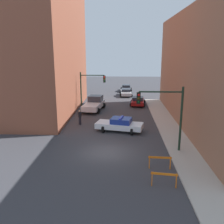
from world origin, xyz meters
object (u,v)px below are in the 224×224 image
Objects in this scene: traffic_light_near at (167,109)px; police_car at (120,124)px; traffic_light_far at (89,86)px; parked_car_far at (126,88)px; parked_car_near at (138,101)px; barrier_front at (164,177)px; pedestrian_crossing at (80,117)px; white_truck at (94,104)px; parked_car_mid at (126,92)px; barrier_mid at (160,160)px.

traffic_light_near is 1.04× the size of police_car.
traffic_light_far is 1.20× the size of parked_car_far.
police_car is 1.12× the size of parked_car_near.
traffic_light_far is 21.04m from barrier_front.
traffic_light_far reaches higher than pedestrian_crossing.
white_truck is 1.30× the size of parked_car_far.
police_car is at bearing -91.56° from parked_car_far.
traffic_light_near is at bearing -85.38° from parked_car_mid.
parked_car_near is 12.44m from pedestrian_crossing.
parked_car_far is at bearing 82.51° from white_truck.
parked_car_far is (4.62, 16.67, -0.23)m from white_truck.
traffic_light_far is 1.19× the size of parked_car_mid.
pedestrian_crossing is 1.04× the size of barrier_front.
traffic_light_near is 16.23m from traffic_light_far.
pedestrian_crossing reaches higher than parked_car_mid.
barrier_mid is at bearing -67.34° from traffic_light_far.
barrier_front is at bearing -88.24° from parked_car_mid.
police_car reaches higher than parked_car_far.
traffic_light_near is at bearing -84.27° from parked_car_far.
police_car is 1.15× the size of parked_car_mid.
barrier_mid is at bearing -61.29° from white_truck.
traffic_light_far is at bearing -169.86° from white_truck.
parked_car_mid is (0.86, 20.28, -0.05)m from police_car.
parked_car_near is at bearing 26.69° from traffic_light_far.
white_truck reaches higher than parked_car_near.
police_car reaches higher than parked_car_near.
barrier_mid is (2.03, -28.45, -0.06)m from parked_car_mid.
traffic_light_near is at bearing 74.88° from barrier_mid.
barrier_mid is at bearing -84.08° from parked_car_near.
traffic_light_far is 8.13m from parked_car_near.
white_truck is 20.66m from barrier_front.
parked_car_mid is 28.53m from barrier_mid.
barrier_front is at bearing -56.18° from pedestrian_crossing.
parked_car_mid is at bearing 93.60° from barrier_front.
barrier_front is (6.44, -19.63, -0.29)m from white_truck.
traffic_light_near is at bearing -81.17° from parked_car_near.
traffic_light_near is at bearing -130.90° from police_car.
barrier_front is 1.00× the size of barrier_mid.
parked_car_far is at bearing 95.11° from traffic_light_near.
pedestrian_crossing is (-7.00, -10.28, 0.19)m from parked_car_near.
traffic_light_near reaches higher than parked_car_far.
pedestrian_crossing is 12.72m from barrier_mid.
police_car is at bearing -94.29° from parked_car_mid.
police_car is 3.01× the size of pedestrian_crossing.
parked_car_mid is at bearing 76.11° from white_truck.
police_car is 20.30m from parked_car_mid.
parked_car_far is at bearing 10.48° from police_car.
traffic_light_far is at bearing -116.52° from parked_car_mid.
parked_car_mid is at bearing 107.16° from parked_car_near.
traffic_light_near is at bearing -60.34° from traffic_light_far.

